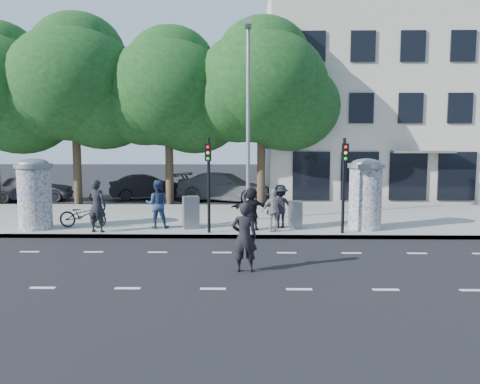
{
  "coord_description": "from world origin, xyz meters",
  "views": [
    {
      "loc": [
        0.81,
        -12.76,
        3.4
      ],
      "look_at": [
        0.52,
        3.5,
        1.67
      ],
      "focal_mm": 35.0,
      "sensor_mm": 36.0,
      "label": 1
    }
  ],
  "objects_px": {
    "traffic_pole_far": "(344,175)",
    "car_left": "(31,187)",
    "ad_column_right": "(365,192)",
    "ped_d": "(280,206)",
    "ad_column_left": "(35,192)",
    "ped_b": "(97,206)",
    "car_mid": "(148,187)",
    "street_lamp": "(248,108)",
    "bicycle": "(83,215)",
    "ped_c": "(157,204)",
    "cabinet_left": "(191,212)",
    "ped_f": "(251,209)",
    "ped_e": "(274,210)",
    "man_road": "(244,237)",
    "traffic_pole_near": "(209,175)",
    "cabinet_right": "(295,215)",
    "car_right": "(225,187)"
  },
  "relations": [
    {
      "from": "street_lamp",
      "to": "bicycle",
      "type": "distance_m",
      "value": 7.78
    },
    {
      "from": "car_left",
      "to": "car_mid",
      "type": "relative_size",
      "value": 1.05
    },
    {
      "from": "bicycle",
      "to": "car_right",
      "type": "relative_size",
      "value": 0.33
    },
    {
      "from": "ped_f",
      "to": "cabinet_right",
      "type": "bearing_deg",
      "value": -176.57
    },
    {
      "from": "ped_d",
      "to": "cabinet_left",
      "type": "distance_m",
      "value": 3.4
    },
    {
      "from": "ped_c",
      "to": "bicycle",
      "type": "bearing_deg",
      "value": -4.58
    },
    {
      "from": "ad_column_right",
      "to": "traffic_pole_far",
      "type": "xyz_separation_m",
      "value": [
        -1.0,
        -0.91,
        0.69
      ]
    },
    {
      "from": "bicycle",
      "to": "cabinet_left",
      "type": "height_order",
      "value": "cabinet_left"
    },
    {
      "from": "traffic_pole_far",
      "to": "ped_d",
      "type": "distance_m",
      "value": 2.74
    },
    {
      "from": "ped_d",
      "to": "car_left",
      "type": "height_order",
      "value": "ped_d"
    },
    {
      "from": "ped_d",
      "to": "traffic_pole_near",
      "type": "bearing_deg",
      "value": 11.03
    },
    {
      "from": "ad_column_right",
      "to": "ped_f",
      "type": "relative_size",
      "value": 1.65
    },
    {
      "from": "cabinet_left",
      "to": "traffic_pole_far",
      "type": "bearing_deg",
      "value": -26.0
    },
    {
      "from": "ped_c",
      "to": "ad_column_right",
      "type": "bearing_deg",
      "value": 176.1
    },
    {
      "from": "ped_c",
      "to": "cabinet_left",
      "type": "xyz_separation_m",
      "value": [
        1.27,
        -0.04,
        -0.31
      ]
    },
    {
      "from": "traffic_pole_far",
      "to": "car_left",
      "type": "xyz_separation_m",
      "value": [
        -15.99,
        10.21,
        -1.44
      ]
    },
    {
      "from": "traffic_pole_near",
      "to": "traffic_pole_far",
      "type": "height_order",
      "value": "same"
    },
    {
      "from": "street_lamp",
      "to": "ped_f",
      "type": "relative_size",
      "value": 4.99
    },
    {
      "from": "ped_c",
      "to": "car_left",
      "type": "bearing_deg",
      "value": -49.16
    },
    {
      "from": "car_left",
      "to": "traffic_pole_near",
      "type": "bearing_deg",
      "value": -142.41
    },
    {
      "from": "ped_c",
      "to": "cabinet_left",
      "type": "height_order",
      "value": "ped_c"
    },
    {
      "from": "ad_column_left",
      "to": "ped_f",
      "type": "distance_m",
      "value": 8.15
    },
    {
      "from": "ped_b",
      "to": "traffic_pole_far",
      "type": "bearing_deg",
      "value": -169.56
    },
    {
      "from": "bicycle",
      "to": "car_right",
      "type": "distance_m",
      "value": 10.73
    },
    {
      "from": "ped_e",
      "to": "man_road",
      "type": "distance_m",
      "value": 4.89
    },
    {
      "from": "ped_c",
      "to": "car_left",
      "type": "relative_size",
      "value": 0.39
    },
    {
      "from": "ped_d",
      "to": "ped_f",
      "type": "relative_size",
      "value": 1.03
    },
    {
      "from": "ad_column_left",
      "to": "ped_b",
      "type": "xyz_separation_m",
      "value": [
        2.53,
        -0.61,
        -0.43
      ]
    },
    {
      "from": "bicycle",
      "to": "car_mid",
      "type": "height_order",
      "value": "car_mid"
    },
    {
      "from": "ped_d",
      "to": "ped_e",
      "type": "distance_m",
      "value": 0.87
    },
    {
      "from": "ad_column_right",
      "to": "ped_c",
      "type": "relative_size",
      "value": 1.44
    },
    {
      "from": "ad_column_right",
      "to": "ped_d",
      "type": "xyz_separation_m",
      "value": [
        -3.17,
        0.2,
        -0.57
      ]
    },
    {
      "from": "ped_b",
      "to": "ped_f",
      "type": "distance_m",
      "value": 5.62
    },
    {
      "from": "cabinet_right",
      "to": "ped_f",
      "type": "bearing_deg",
      "value": -169.54
    },
    {
      "from": "ped_c",
      "to": "street_lamp",
      "type": "bearing_deg",
      "value": -154.54
    },
    {
      "from": "ad_column_left",
      "to": "car_mid",
      "type": "distance_m",
      "value": 10.84
    },
    {
      "from": "traffic_pole_far",
      "to": "man_road",
      "type": "xyz_separation_m",
      "value": [
        -3.49,
        -4.49,
        -1.3
      ]
    },
    {
      "from": "ped_b",
      "to": "car_mid",
      "type": "height_order",
      "value": "ped_b"
    },
    {
      "from": "ad_column_right",
      "to": "ped_d",
      "type": "distance_m",
      "value": 3.22
    },
    {
      "from": "traffic_pole_far",
      "to": "ad_column_right",
      "type": "bearing_deg",
      "value": 42.21
    },
    {
      "from": "ped_e",
      "to": "car_mid",
      "type": "height_order",
      "value": "ped_e"
    },
    {
      "from": "ad_column_right",
      "to": "ped_b",
      "type": "height_order",
      "value": "ad_column_right"
    },
    {
      "from": "ped_b",
      "to": "cabinet_right",
      "type": "height_order",
      "value": "ped_b"
    },
    {
      "from": "cabinet_left",
      "to": "car_right",
      "type": "bearing_deg",
      "value": 68.26
    },
    {
      "from": "ped_e",
      "to": "car_left",
      "type": "relative_size",
      "value": 0.34
    },
    {
      "from": "street_lamp",
      "to": "man_road",
      "type": "bearing_deg",
      "value": -90.69
    },
    {
      "from": "ped_c",
      "to": "man_road",
      "type": "relative_size",
      "value": 0.99
    },
    {
      "from": "traffic_pole_near",
      "to": "cabinet_right",
      "type": "height_order",
      "value": "traffic_pole_near"
    },
    {
      "from": "ad_column_right",
      "to": "car_left",
      "type": "bearing_deg",
      "value": 151.31
    },
    {
      "from": "ped_c",
      "to": "ped_f",
      "type": "height_order",
      "value": "ped_c"
    }
  ]
}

